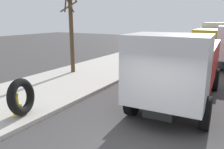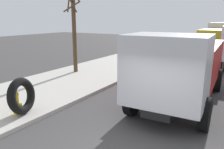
% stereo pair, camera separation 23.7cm
% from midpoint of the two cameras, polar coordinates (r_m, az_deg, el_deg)
% --- Properties ---
extents(fire_hydrant, '(0.25, 0.56, 0.86)m').
position_cam_midpoint_polar(fire_hydrant, '(8.70, -22.26, -6.43)').
color(fire_hydrant, yellow).
rests_on(fire_hydrant, sidewalk_curb).
extents(loose_tire, '(1.38, 0.78, 1.33)m').
position_cam_midpoint_polar(loose_tire, '(8.61, -20.99, -5.04)').
color(loose_tire, black).
rests_on(loose_tire, sidewalk_curb).
extents(dump_truck_red, '(7.11, 3.07, 3.00)m').
position_cam_midpoint_polar(dump_truck_red, '(9.73, 17.82, 2.19)').
color(dump_truck_red, red).
rests_on(dump_truck_red, ground).
extents(dump_truck_yellow, '(7.07, 2.96, 3.00)m').
position_cam_midpoint_polar(dump_truck_yellow, '(26.91, 25.02, 8.68)').
color(dump_truck_yellow, gold).
rests_on(dump_truck_yellow, ground).
extents(bare_tree, '(1.24, 1.19, 5.07)m').
position_cam_midpoint_polar(bare_tree, '(14.42, -9.02, 10.81)').
color(bare_tree, '#4C3823').
rests_on(bare_tree, sidewalk_curb).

